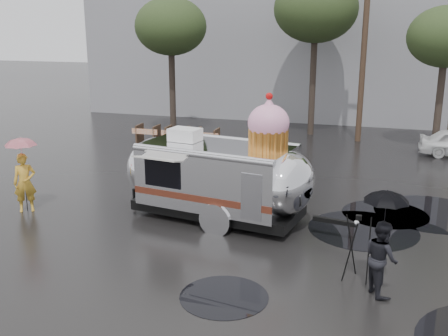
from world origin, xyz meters
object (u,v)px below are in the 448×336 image
(airstream_trailer, at_px, (220,174))
(tripod, at_px, (357,241))
(person_right, at_px, (381,258))
(person_left, at_px, (25,183))

(airstream_trailer, xyz_separation_m, tripod, (4.10, -2.83, -0.44))
(person_right, xyz_separation_m, tripod, (-0.54, 0.47, 0.11))
(airstream_trailer, distance_m, tripod, 5.00)
(person_right, distance_m, tripod, 0.72)
(airstream_trailer, bearing_deg, person_right, -26.40)
(person_left, xyz_separation_m, person_right, (10.58, -2.15, -0.09))
(airstream_trailer, height_order, person_left, airstream_trailer)
(person_left, distance_m, tripod, 10.18)
(airstream_trailer, height_order, tripod, airstream_trailer)
(person_left, relative_size, person_right, 1.11)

